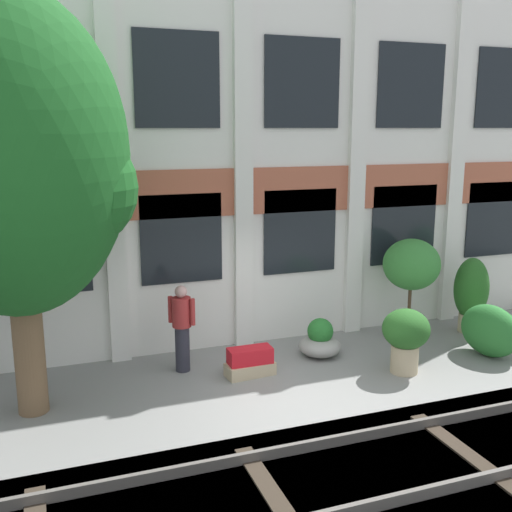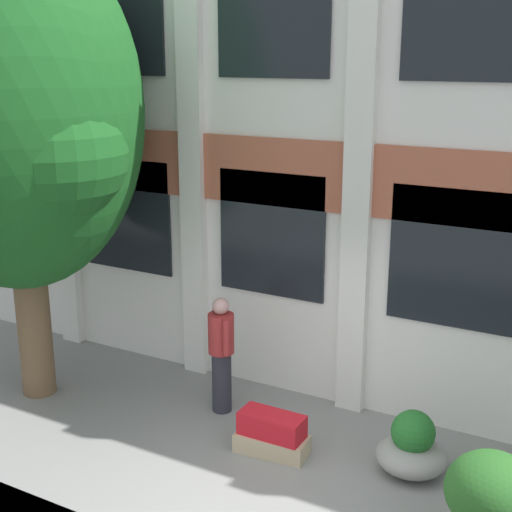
{
  "view_description": "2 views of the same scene",
  "coord_description": "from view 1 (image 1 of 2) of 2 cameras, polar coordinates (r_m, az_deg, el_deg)",
  "views": [
    {
      "loc": [
        -3.69,
        -8.44,
        4.31
      ],
      "look_at": [
        -0.38,
        0.7,
        2.22
      ],
      "focal_mm": 42.0,
      "sensor_mm": 36.0,
      "label": 1
    },
    {
      "loc": [
        3.07,
        -5.76,
        4.62
      ],
      "look_at": [
        -1.11,
        1.85,
        2.13
      ],
      "focal_mm": 50.0,
      "sensor_mm": 36.0,
      "label": 2
    }
  ],
  "objects": [
    {
      "name": "resident_by_doorway",
      "position": [
        10.82,
        -7.07,
        -6.6
      ],
      "size": [
        0.42,
        0.38,
        1.59
      ],
      "rotation": [
        0.0,
        0.0,
        -2.28
      ],
      "color": "#282833",
      "rests_on": "ground"
    },
    {
      "name": "ground_plane",
      "position": [
        10.17,
        3.43,
        -12.96
      ],
      "size": [
        80.0,
        80.0,
        0.0
      ],
      "primitive_type": "plane",
      "color": "gray"
    },
    {
      "name": "apartment_facade",
      "position": [
        11.8,
        -1.69,
        8.65
      ],
      "size": [
        15.07,
        0.64,
        7.19
      ],
      "color": "silver",
      "rests_on": "ground"
    },
    {
      "name": "potted_plant_wide_bowl",
      "position": [
        11.67,
        6.12,
        -8.07
      ],
      "size": [
        0.82,
        0.82,
        0.75
      ],
      "color": "gray",
      "rests_on": "ground"
    },
    {
      "name": "broadleaf_tree",
      "position": [
        9.25,
        -22.11,
        8.19
      ],
      "size": [
        3.43,
        3.27,
        6.26
      ],
      "color": "brown",
      "rests_on": "ground"
    },
    {
      "name": "potted_plant_glazed_jar",
      "position": [
        11.04,
        14.07,
        -7.28
      ],
      "size": [
        0.84,
        0.84,
        1.18
      ],
      "color": "tan",
      "rests_on": "ground"
    },
    {
      "name": "topiary_hedge",
      "position": [
        12.39,
        21.38,
        -6.63
      ],
      "size": [
        0.93,
        1.35,
        1.0
      ],
      "primitive_type": "ellipsoid",
      "rotation": [
        0.0,
        0.0,
        4.91
      ],
      "color": "#2D7A33",
      "rests_on": "ground"
    },
    {
      "name": "rail_tracks",
      "position": [
        8.32,
        10.53,
        -20.35
      ],
      "size": [
        22.71,
        2.8,
        0.43
      ],
      "color": "#4C473F",
      "rests_on": "ground"
    },
    {
      "name": "potted_plant_terracotta_small",
      "position": [
        12.7,
        14.59,
        -1.0
      ],
      "size": [
        1.17,
        1.17,
        2.09
      ],
      "color": "beige",
      "rests_on": "ground"
    },
    {
      "name": "potted_plant_square_trough",
      "position": [
        10.75,
        -0.57,
        -10.1
      ],
      "size": [
        0.9,
        0.46,
        0.51
      ],
      "color": "tan",
      "rests_on": "ground"
    },
    {
      "name": "potted_plant_stone_basin",
      "position": [
        13.53,
        19.81,
        -3.08
      ],
      "size": [
        0.72,
        0.72,
        1.63
      ],
      "color": "tan",
      "rests_on": "ground"
    }
  ]
}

